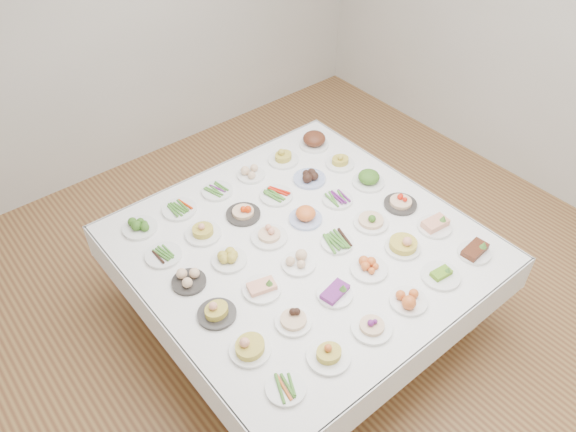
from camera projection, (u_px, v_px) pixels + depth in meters
room_envelope at (330, 82)px, 3.16m from camera, size 5.02×5.02×2.81m
display_table at (302, 249)px, 3.78m from camera, size 2.15×2.15×0.75m
dish_0 at (286, 388)px, 2.91m from camera, size 0.21×0.21×0.05m
dish_1 at (329, 352)px, 3.03m from camera, size 0.24×0.24×0.12m
dish_2 at (372, 324)px, 3.18m from camera, size 0.23×0.23×0.11m
dish_3 at (409, 297)px, 3.32m from camera, size 0.23×0.23×0.11m
dish_4 at (441, 274)px, 3.48m from camera, size 0.24×0.24×0.09m
dish_5 at (475, 250)px, 3.62m from camera, size 0.21×0.21×0.10m
dish_6 at (250, 345)px, 3.06m from camera, size 0.23×0.23×0.13m
dish_7 at (293, 317)px, 3.21m from camera, size 0.21×0.21×0.12m
dish_8 at (335, 291)px, 3.37m from camera, size 0.22×0.22×0.10m
dish_9 at (369, 267)px, 3.52m from camera, size 0.23×0.23×0.09m
dish_10 at (404, 241)px, 3.64m from camera, size 0.25×0.24×0.15m
dish_11 at (435, 223)px, 3.81m from camera, size 0.23×0.23×0.11m
dish_12 at (216, 309)px, 3.25m from camera, size 0.23×0.23×0.13m
dish_13 at (262, 285)px, 3.40m from camera, size 0.24×0.24×0.11m
dish_14 at (299, 261)px, 3.55m from camera, size 0.21×0.21×0.10m
dish_15 at (337, 241)px, 3.71m from camera, size 0.21×0.21×0.05m
dish_16 at (371, 217)px, 3.83m from camera, size 0.24×0.24×0.14m
dish_17 at (401, 200)px, 3.98m from camera, size 0.23×0.23×0.12m
dish_18 at (188, 278)px, 3.44m from camera, size 0.21×0.21×0.10m
dish_19 at (229, 257)px, 3.58m from camera, size 0.22×0.22×0.09m
dish_20 at (269, 232)px, 3.72m from camera, size 0.24×0.24×0.13m
dish_21 at (306, 214)px, 3.86m from camera, size 0.23×0.23×0.12m
dish_22 at (337, 199)px, 4.04m from camera, size 0.22×0.22×0.05m
dish_23 at (369, 177)px, 4.16m from camera, size 0.24×0.24×0.13m
dish_24 at (163, 255)px, 3.63m from camera, size 0.23×0.23×0.05m
dish_25 at (203, 229)px, 3.75m from camera, size 0.24×0.24×0.13m
dish_26 at (243, 209)px, 3.89m from camera, size 0.24×0.24×0.14m
dish_27 at (276, 194)px, 4.07m from camera, size 0.24×0.24×0.06m
dish_28 at (310, 175)px, 4.20m from camera, size 0.24×0.24×0.10m
dish_29 at (340, 160)px, 4.34m from camera, size 0.22×0.22×0.11m
dish_30 at (139, 224)px, 3.80m from camera, size 0.23×0.23×0.10m
dish_31 at (179, 208)px, 3.96m from camera, size 0.24×0.24×0.05m
dish_32 at (217, 190)px, 4.11m from camera, size 0.22×0.22×0.05m
dish_33 at (251, 172)px, 4.24m from camera, size 0.21×0.21×0.09m
dish_34 at (283, 155)px, 4.37m from camera, size 0.24×0.24×0.13m
dish_35 at (314, 139)px, 4.52m from camera, size 0.23×0.23×0.14m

